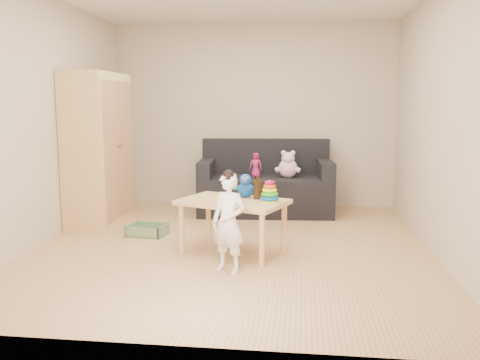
# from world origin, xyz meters

# --- Properties ---
(room) EXTENTS (4.50, 4.50, 4.50)m
(room) POSITION_xyz_m (0.00, 0.00, 1.30)
(room) COLOR tan
(room) RESTS_ON ground
(wardrobe) EXTENTS (0.51, 1.01, 1.82)m
(wardrobe) POSITION_xyz_m (-1.74, 0.77, 0.91)
(wardrobe) COLOR #E3C77C
(wardrobe) RESTS_ON ground
(sofa) EXTENTS (1.82, 1.00, 0.49)m
(sofa) POSITION_xyz_m (0.22, 1.64, 0.25)
(sofa) COLOR black
(sofa) RESTS_ON ground
(play_table) EXTENTS (1.16, 0.95, 0.53)m
(play_table) POSITION_xyz_m (0.04, -0.25, 0.26)
(play_table) COLOR #EDCA82
(play_table) RESTS_ON ground
(storage_bin) EXTENTS (0.44, 0.35, 0.12)m
(storage_bin) POSITION_xyz_m (-1.00, 0.29, 0.06)
(storage_bin) COLOR #668A64
(storage_bin) RESTS_ON ground
(toddler) EXTENTS (0.37, 0.32, 0.85)m
(toddler) POSITION_xyz_m (0.08, -0.83, 0.43)
(toddler) COLOR white
(toddler) RESTS_ON ground
(pink_bear) EXTENTS (0.29, 0.26, 0.30)m
(pink_bear) POSITION_xyz_m (0.52, 1.60, 0.65)
(pink_bear) COLOR #FFBBE4
(pink_bear) RESTS_ON sofa
(doll) EXTENTS (0.18, 0.13, 0.32)m
(doll) POSITION_xyz_m (0.10, 1.53, 0.66)
(doll) COLOR #B02163
(doll) RESTS_ON sofa
(ring_stacker) EXTENTS (0.18, 0.18, 0.21)m
(ring_stacker) POSITION_xyz_m (0.40, -0.33, 0.61)
(ring_stacker) COLOR #F2FF0D
(ring_stacker) RESTS_ON play_table
(brown_bottle) EXTENTS (0.08, 0.08, 0.23)m
(brown_bottle) POSITION_xyz_m (0.28, -0.17, 0.63)
(brown_bottle) COLOR black
(brown_bottle) RESTS_ON play_table
(blue_plush) EXTENTS (0.22, 0.18, 0.24)m
(blue_plush) POSITION_xyz_m (0.15, -0.09, 0.65)
(blue_plush) COLOR blue
(blue_plush) RESTS_ON play_table
(wooden_figure) EXTENTS (0.06, 0.05, 0.12)m
(wooden_figure) POSITION_xyz_m (0.00, -0.23, 0.59)
(wooden_figure) COLOR brown
(wooden_figure) RESTS_ON play_table
(yellow_book) EXTENTS (0.25, 0.25, 0.01)m
(yellow_book) POSITION_xyz_m (-0.04, -0.10, 0.53)
(yellow_book) COLOR #F0FD1A
(yellow_book) RESTS_ON play_table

